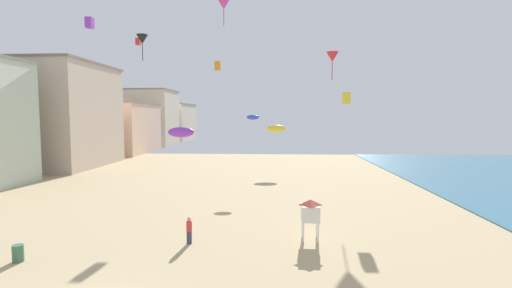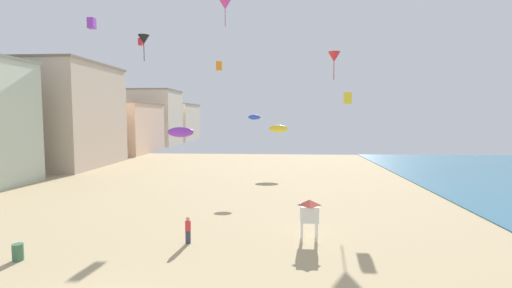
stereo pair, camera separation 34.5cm
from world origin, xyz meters
name	(u,v)px [view 2 (the right image)]	position (x,y,z in m)	size (l,w,h in m)	color
boardwalk_hotel_mid	(52,115)	(-27.50, 41.04, 7.80)	(16.72, 16.76, 15.58)	#C6B29E
boardwalk_hotel_far	(114,128)	(-27.50, 61.45, 5.22)	(16.57, 17.07, 10.44)	beige
boardwalk_hotel_distant	(146,118)	(-27.50, 79.91, 7.19)	(16.29, 13.27, 14.37)	beige
boardwalk_hotel_furthest	(169,122)	(-27.50, 98.99, 5.70)	(16.04, 18.93, 11.40)	beige
kite_flyer	(188,229)	(1.95, 8.82, 0.92)	(0.34, 0.34, 1.64)	#383D4C
lifeguard_stand	(309,211)	(9.30, 9.92, 1.84)	(1.10, 1.10, 2.55)	white
beach_trash_bin	(18,252)	(-6.47, 5.67, 0.45)	(0.56, 0.56, 0.90)	#3D6B4C
kite_black_delta	(144,40)	(-5.93, 23.04, 15.15)	(1.10, 1.10, 2.51)	black
kite_red_delta	(334,57)	(13.58, 30.25, 14.43)	(1.39, 1.39, 3.15)	red
kite_orange_box	(219,66)	(0.63, 28.25, 13.25)	(0.62, 0.62, 0.97)	orange
kite_blue_parafoil	(254,117)	(4.51, 29.07, 7.55)	(1.43, 0.40, 0.56)	blue
kite_purple_box	(92,23)	(-11.34, 23.39, 16.90)	(0.66, 0.66, 1.04)	purple
kite_magenta_delta	(225,5)	(1.57, 26.76, 19.42)	(1.20, 1.20, 2.72)	#DB3D9E
kite_red_box	(141,42)	(-12.19, 38.33, 18.08)	(0.60, 0.60, 0.94)	red
kite_yellow_box	(347,98)	(13.94, 23.40, 9.41)	(0.71, 0.71, 1.11)	yellow
kite_yellow_parafoil_2	(278,129)	(7.19, 38.67, 5.90)	(2.67, 0.74, 1.04)	yellow
kite_purple_parafoil	(181,132)	(0.62, 12.26, 6.59)	(1.82, 0.50, 0.71)	purple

